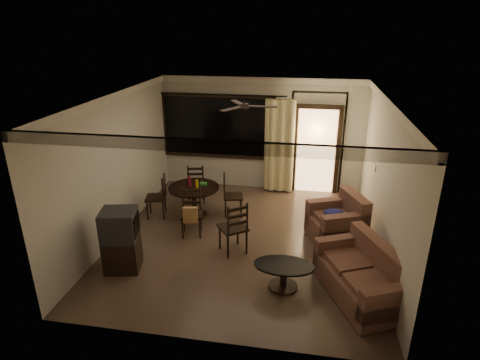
% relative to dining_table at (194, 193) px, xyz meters
% --- Properties ---
extents(ground, '(5.50, 5.50, 0.00)m').
position_rel_dining_table_xyz_m(ground, '(1.23, -0.87, -0.54)').
color(ground, '#7F6651').
rests_on(ground, ground).
extents(room_shell, '(5.50, 6.70, 5.50)m').
position_rel_dining_table_xyz_m(room_shell, '(1.83, 0.90, 1.29)').
color(room_shell, beige).
rests_on(room_shell, ground).
extents(dining_table, '(1.10, 1.10, 0.91)m').
position_rel_dining_table_xyz_m(dining_table, '(0.00, 0.00, 0.00)').
color(dining_table, black).
rests_on(dining_table, ground).
extents(dining_chair_west, '(0.50, 0.50, 0.95)m').
position_rel_dining_table_xyz_m(dining_chair_west, '(-0.80, -0.18, -0.26)').
color(dining_chair_west, black).
rests_on(dining_chair_west, ground).
extents(dining_chair_east, '(0.50, 0.50, 0.95)m').
position_rel_dining_table_xyz_m(dining_chair_east, '(0.82, 0.17, -0.26)').
color(dining_chair_east, black).
rests_on(dining_chair_east, ground).
extents(dining_chair_south, '(0.50, 0.54, 0.95)m').
position_rel_dining_table_xyz_m(dining_chair_south, '(0.18, -0.84, -0.24)').
color(dining_chair_south, black).
rests_on(dining_chair_south, ground).
extents(dining_chair_north, '(0.50, 0.50, 0.95)m').
position_rel_dining_table_xyz_m(dining_chair_north, '(-0.16, 0.77, -0.26)').
color(dining_chair_north, black).
rests_on(dining_chair_north, ground).
extents(tv_cabinet, '(0.67, 0.63, 1.10)m').
position_rel_dining_table_xyz_m(tv_cabinet, '(-0.67, -2.18, 0.01)').
color(tv_cabinet, black).
rests_on(tv_cabinet, ground).
extents(sofa, '(1.43, 1.81, 0.86)m').
position_rel_dining_table_xyz_m(sofa, '(3.34, -2.28, -0.20)').
color(sofa, '#472821').
rests_on(sofa, ground).
extents(armchair, '(1.21, 1.21, 0.93)m').
position_rel_dining_table_xyz_m(armchair, '(3.05, -0.56, -0.16)').
color(armchair, '#472821').
rests_on(armchair, ground).
extents(coffee_table, '(0.96, 0.58, 0.42)m').
position_rel_dining_table_xyz_m(coffee_table, '(2.11, -2.26, -0.26)').
color(coffee_table, black).
rests_on(coffee_table, ground).
extents(side_chair, '(0.64, 0.64, 1.04)m').
position_rel_dining_table_xyz_m(side_chair, '(1.11, -1.33, -0.23)').
color(side_chair, black).
rests_on(side_chair, ground).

